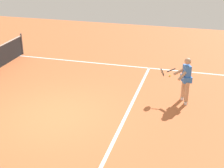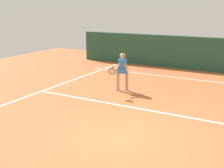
{
  "view_description": "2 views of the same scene",
  "coord_description": "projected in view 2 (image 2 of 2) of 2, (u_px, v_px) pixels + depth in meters",
  "views": [
    {
      "loc": [
        -8.21,
        -4.15,
        5.0
      ],
      "look_at": [
        1.0,
        -1.61,
        0.83
      ],
      "focal_mm": 52.88,
      "sensor_mm": 36.0,
      "label": 1
    },
    {
      "loc": [
        -3.04,
        6.29,
        3.32
      ],
      "look_at": [
        1.13,
        -1.28,
        1.0
      ],
      "focal_mm": 46.32,
      "sensor_mm": 36.0,
      "label": 2
    }
  ],
  "objects": [
    {
      "name": "tennis_ball_near",
      "position": [
        70.0,
        87.0,
        12.19
      ],
      "size": [
        0.07,
        0.07,
        0.07
      ],
      "primitive_type": "sphere",
      "color": "#D1E533",
      "rests_on": "ground"
    },
    {
      "name": "ground_plane",
      "position": [
        126.0,
        137.0,
        7.6
      ],
      "size": [
        25.0,
        25.0,
        0.0
      ],
      "primitive_type": "plane",
      "color": "#C66638"
    },
    {
      "name": "baseline_marking",
      "position": [
        192.0,
        79.0,
        13.62
      ],
      "size": [
        10.77,
        0.1,
        0.01
      ],
      "primitive_type": "cube",
      "color": "white",
      "rests_on": "ground"
    },
    {
      "name": "tennis_player",
      "position": [
        122.0,
        71.0,
        11.56
      ],
      "size": [
        0.67,
        1.11,
        1.55
      ],
      "color": "tan",
      "rests_on": "ground"
    },
    {
      "name": "service_line_marking",
      "position": [
        155.0,
        112.0,
        9.44
      ],
      "size": [
        9.77,
        0.1,
        0.01
      ],
      "primitive_type": "cube",
      "color": "white",
      "rests_on": "ground"
    },
    {
      "name": "court_back_wall",
      "position": [
        204.0,
        54.0,
        15.25
      ],
      "size": [
        14.77,
        0.24,
        1.79
      ],
      "primitive_type": "cube",
      "color": "#23513D",
      "rests_on": "ground"
    }
  ]
}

